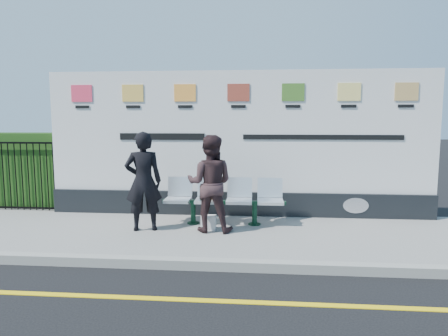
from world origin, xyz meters
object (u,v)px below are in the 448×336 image
Objects in this scene: woman_left at (143,181)px; woman_right at (210,183)px; bench at (224,212)px; billboard at (238,153)px.

woman_right is at bearing 167.39° from woman_left.
woman_left is (-1.41, -0.54, 0.65)m from bench.
woman_right reaches higher than bench.
billboard is at bearing 73.16° from bench.
billboard is at bearing -155.59° from woman_left.
woman_left is (-1.64, -1.35, -0.40)m from billboard.
bench is at bearing -174.08° from woman_left.
woman_left reaches higher than woman_right.
bench is at bearing -110.18° from woman_right.
billboard is at bearing -106.26° from woman_right.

